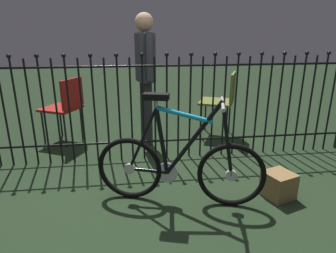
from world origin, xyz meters
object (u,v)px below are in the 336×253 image
(chair_red, at_px, (66,104))
(person_visitor, at_px, (145,69))
(display_crate, at_px, (279,185))
(bicycle, at_px, (179,166))
(chair_olive, at_px, (223,98))

(chair_red, relative_size, person_visitor, 0.52)
(display_crate, bearing_deg, person_visitor, 126.23)
(bicycle, bearing_deg, chair_red, 127.21)
(chair_red, relative_size, chair_olive, 0.96)
(chair_red, xyz_separation_m, display_crate, (2.10, -1.63, -0.40))
(bicycle, relative_size, person_visitor, 0.86)
(chair_olive, xyz_separation_m, display_crate, (0.04, -1.61, -0.43))
(bicycle, distance_m, chair_red, 2.01)
(bicycle, height_order, person_visitor, person_visitor)
(bicycle, relative_size, chair_red, 1.64)
(chair_red, bearing_deg, chair_olive, -0.66)
(chair_olive, relative_size, display_crate, 3.79)
(bicycle, distance_m, display_crate, 0.91)
(display_crate, bearing_deg, bicycle, 177.63)
(chair_olive, height_order, person_visitor, person_visitor)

